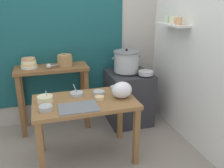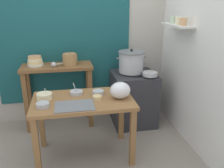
# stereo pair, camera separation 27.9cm
# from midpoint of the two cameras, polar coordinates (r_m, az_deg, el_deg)

# --- Properties ---
(ground_plane) EXTENTS (9.00, 9.00, 0.00)m
(ground_plane) POSITION_cam_midpoint_polar(r_m,az_deg,el_deg) (2.98, -4.11, -16.64)
(ground_plane) COLOR gray
(wall_back) EXTENTS (4.40, 0.12, 2.60)m
(wall_back) POSITION_cam_midpoint_polar(r_m,az_deg,el_deg) (3.53, -5.45, 12.13)
(wall_back) COLOR #B2ADA3
(wall_back) RESTS_ON ground
(wall_right) EXTENTS (0.30, 3.20, 2.60)m
(wall_right) POSITION_cam_midpoint_polar(r_m,az_deg,el_deg) (3.10, 21.73, 9.79)
(wall_right) COLOR white
(wall_right) RESTS_ON ground
(prep_table) EXTENTS (1.10, 0.66, 0.72)m
(prep_table) POSITION_cam_midpoint_polar(r_m,az_deg,el_deg) (2.68, -3.90, -5.85)
(prep_table) COLOR olive
(prep_table) RESTS_ON ground
(back_shelf_table) EXTENTS (0.96, 0.40, 0.90)m
(back_shelf_table) POSITION_cam_midpoint_polar(r_m,az_deg,el_deg) (3.40, -10.45, 0.76)
(back_shelf_table) COLOR brown
(back_shelf_table) RESTS_ON ground
(stove_block) EXTENTS (0.60, 0.61, 0.78)m
(stove_block) POSITION_cam_midpoint_polar(r_m,az_deg,el_deg) (3.54, 7.33, -3.39)
(stove_block) COLOR #2D2D33
(stove_block) RESTS_ON ground
(steamer_pot) EXTENTS (0.41, 0.37, 0.33)m
(steamer_pot) POSITION_cam_midpoint_polar(r_m,az_deg,el_deg) (3.37, 6.97, 5.25)
(steamer_pot) COLOR #B7BABF
(steamer_pot) RESTS_ON stove_block
(clay_pot) EXTENTS (0.20, 0.20, 0.18)m
(clay_pot) POSITION_cam_midpoint_polar(r_m,az_deg,el_deg) (3.32, -7.63, 5.82)
(clay_pot) COLOR #A37A4C
(clay_pot) RESTS_ON back_shelf_table
(bowl_stack_enamel) EXTENTS (0.21, 0.21, 0.13)m
(bowl_stack_enamel) POSITION_cam_midpoint_polar(r_m,az_deg,el_deg) (3.37, -15.60, 5.21)
(bowl_stack_enamel) COLOR silver
(bowl_stack_enamel) RESTS_ON back_shelf_table
(ladle) EXTENTS (0.29, 0.13, 0.07)m
(ladle) POSITION_cam_midpoint_polar(r_m,az_deg,el_deg) (3.25, -11.12, 4.57)
(ladle) COLOR #B7BABF
(ladle) RESTS_ON back_shelf_table
(serving_tray) EXTENTS (0.40, 0.28, 0.01)m
(serving_tray) POSITION_cam_midpoint_polar(r_m,az_deg,el_deg) (2.46, -5.71, -5.26)
(serving_tray) COLOR slate
(serving_tray) RESTS_ON prep_table
(plastic_bag) EXTENTS (0.23, 0.19, 0.19)m
(plastic_bag) POSITION_cam_midpoint_polar(r_m,az_deg,el_deg) (2.62, 5.00, -1.56)
(plastic_bag) COLOR white
(plastic_bag) RESTS_ON prep_table
(wide_pan) EXTENTS (0.20, 0.20, 0.05)m
(wide_pan) POSITION_cam_midpoint_polar(r_m,az_deg,el_deg) (3.28, 11.44, 2.33)
(wide_pan) COLOR #B7BABF
(wide_pan) RESTS_ON stove_block
(prep_bowl_0) EXTENTS (0.11, 0.11, 0.05)m
(prep_bowl_0) POSITION_cam_midpoint_polar(r_m,az_deg,el_deg) (2.86, 3.62, -1.07)
(prep_bowl_0) COLOR #B7BABF
(prep_bowl_0) RESTS_ON prep_table
(prep_bowl_1) EXTENTS (0.13, 0.13, 0.05)m
(prep_bowl_1) POSITION_cam_midpoint_polar(r_m,az_deg,el_deg) (2.73, -0.41, -2.07)
(prep_bowl_1) COLOR #B7BABF
(prep_bowl_1) RESTS_ON prep_table
(prep_bowl_2) EXTENTS (0.17, 0.17, 0.14)m
(prep_bowl_2) POSITION_cam_midpoint_polar(r_m,az_deg,el_deg) (2.67, -12.94, -2.90)
(prep_bowl_2) COLOR beige
(prep_bowl_2) RESTS_ON prep_table
(prep_bowl_3) EXTENTS (0.15, 0.15, 0.15)m
(prep_bowl_3) POSITION_cam_midpoint_polar(r_m,az_deg,el_deg) (2.76, -5.67, -2.05)
(prep_bowl_3) COLOR #B7BABF
(prep_bowl_3) RESTS_ON prep_table
(prep_bowl_4) EXTENTS (0.10, 0.10, 0.04)m
(prep_bowl_4) POSITION_cam_midpoint_polar(r_m,az_deg,el_deg) (2.61, -0.48, -3.27)
(prep_bowl_4) COLOR #E5C684
(prep_bowl_4) RESTS_ON prep_table
(prep_bowl_5) EXTENTS (0.13, 0.13, 0.05)m
(prep_bowl_5) POSITION_cam_midpoint_polar(r_m,az_deg,el_deg) (2.49, -13.11, -4.92)
(prep_bowl_5) COLOR #B7BABF
(prep_bowl_5) RESTS_ON prep_table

